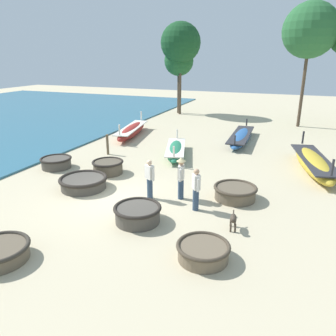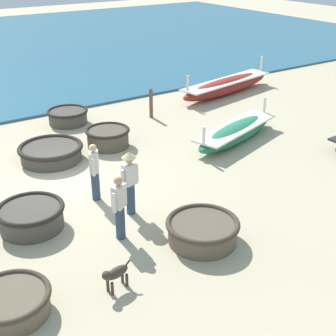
% 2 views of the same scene
% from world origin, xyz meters
% --- Properties ---
extents(ground_plane, '(80.00, 80.00, 0.00)m').
position_xyz_m(ground_plane, '(0.00, 0.00, 0.00)').
color(ground_plane, '#C6B793').
extents(coracle_front_left, '(1.47, 1.47, 0.62)m').
position_xyz_m(coracle_front_left, '(-1.73, 2.42, 0.33)').
color(coracle_front_left, brown).
rests_on(coracle_front_left, ground).
extents(coracle_front_right, '(1.49, 1.49, 0.47)m').
position_xyz_m(coracle_front_right, '(4.32, -2.62, 0.26)').
color(coracle_front_right, brown).
rests_on(coracle_front_right, ground).
extents(coracle_nearest, '(2.00, 2.00, 0.51)m').
position_xyz_m(coracle_nearest, '(-1.71, 0.43, 0.28)').
color(coracle_nearest, '#4C473F').
rests_on(coracle_nearest, ground).
extents(coracle_upturned, '(1.61, 1.61, 0.57)m').
position_xyz_m(coracle_upturned, '(1.70, -1.35, 0.31)').
color(coracle_upturned, '#4C473F').
rests_on(coracle_upturned, ground).
extents(coracle_weathered, '(1.52, 1.52, 0.53)m').
position_xyz_m(coracle_weathered, '(-4.53, 2.17, 0.29)').
color(coracle_weathered, '#4C473F').
rests_on(coracle_weathered, ground).
extents(coracle_far_left, '(1.68, 1.68, 0.54)m').
position_xyz_m(coracle_far_left, '(4.40, 1.68, 0.29)').
color(coracle_far_left, brown).
rests_on(coracle_far_left, ground).
extents(long_boat_white_hull, '(1.25, 5.91, 1.01)m').
position_xyz_m(long_boat_white_hull, '(3.08, 10.78, 0.30)').
color(long_boat_white_hull, '#285693').
rests_on(long_boat_white_hull, ground).
extents(long_boat_red_hull, '(1.97, 5.62, 1.30)m').
position_xyz_m(long_boat_red_hull, '(-4.19, 9.59, 0.37)').
color(long_boat_red_hull, maroon).
rests_on(long_boat_red_hull, ground).
extents(long_boat_ochre_hull, '(2.17, 4.29, 1.07)m').
position_xyz_m(long_boat_ochre_hull, '(0.25, 6.28, 0.31)').
color(long_boat_ochre_hull, '#237551').
rests_on(long_boat_ochre_hull, ground).
extents(long_boat_green_hull, '(2.31, 5.67, 1.40)m').
position_xyz_m(long_boat_green_hull, '(7.29, 6.26, 0.40)').
color(long_boat_green_hull, gold).
rests_on(long_boat_green_hull, ground).
extents(fisherman_crouching, '(0.47, 0.36, 1.57)m').
position_xyz_m(fisherman_crouching, '(1.30, 0.53, 0.84)').
color(fisherman_crouching, '#2D425B').
rests_on(fisherman_crouching, ground).
extents(fisherman_standing_right, '(0.36, 0.52, 1.67)m').
position_xyz_m(fisherman_standing_right, '(2.43, 0.94, 0.96)').
color(fisherman_standing_right, '#2D425B').
rests_on(fisherman_standing_right, ground).
extents(fisherman_with_hat, '(0.37, 0.45, 1.57)m').
position_xyz_m(fisherman_with_hat, '(3.25, 0.21, 0.84)').
color(fisherman_with_hat, '#2D425B').
rests_on(fisherman_with_hat, ground).
extents(dog, '(0.29, 0.68, 0.55)m').
position_xyz_m(dog, '(4.78, -0.73, 0.37)').
color(dog, '#3D3328').
rests_on(dog, ground).
extents(mooring_post_inland, '(0.14, 0.14, 1.14)m').
position_xyz_m(mooring_post_inland, '(-3.39, 5.12, 0.57)').
color(mooring_post_inland, brown).
rests_on(mooring_post_inland, ground).
extents(tree_rightmost, '(2.70, 2.70, 6.14)m').
position_xyz_m(tree_rightmost, '(-4.44, 19.77, 4.76)').
color(tree_rightmost, '#4C3D2D').
rests_on(tree_rightmost, ground).
extents(tree_center, '(3.57, 3.57, 8.13)m').
position_xyz_m(tree_center, '(-4.08, 19.19, 6.32)').
color(tree_center, '#4C3D2D').
rests_on(tree_center, ground).
extents(tree_right_mid, '(3.93, 3.93, 8.95)m').
position_xyz_m(tree_right_mid, '(6.45, 17.20, 6.97)').
color(tree_right_mid, '#4C3D2D').
rests_on(tree_right_mid, ground).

